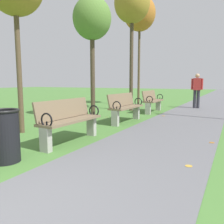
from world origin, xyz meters
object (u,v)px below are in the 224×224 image
at_px(park_bench_2, 69,120).
at_px(park_bench_4, 152,101).
at_px(pedestrian_walking, 197,89).
at_px(trash_bin, 5,136).
at_px(tree_3, 92,20).
at_px(park_bench_3, 125,107).
at_px(tree_4, 132,5).
at_px(tree_5, 140,14).

distance_m(park_bench_2, park_bench_4, 5.47).
height_order(pedestrian_walking, trash_bin, pedestrian_walking).
height_order(tree_3, pedestrian_walking, tree_3).
relative_size(park_bench_2, park_bench_3, 1.00).
height_order(tree_3, tree_4, tree_4).
bearing_deg(pedestrian_walking, trash_bin, -99.64).
xyz_separation_m(park_bench_2, park_bench_4, (0.00, 5.47, 0.00)).
height_order(park_bench_3, tree_3, tree_3).
distance_m(tree_4, pedestrian_walking, 4.81).
bearing_deg(tree_3, pedestrian_walking, 59.83).
height_order(tree_4, tree_5, tree_5).
bearing_deg(pedestrian_walking, park_bench_4, -121.55).
bearing_deg(park_bench_2, trash_bin, -95.91).
height_order(tree_3, tree_5, tree_5).
distance_m(tree_3, pedestrian_walking, 5.99).
xyz_separation_m(park_bench_2, pedestrian_walking, (1.41, 7.77, 0.44)).
bearing_deg(tree_3, tree_5, 92.58).
bearing_deg(park_bench_3, trash_bin, -92.01).
distance_m(park_bench_4, tree_5, 5.11).
bearing_deg(park_bench_4, trash_bin, -91.22).
xyz_separation_m(park_bench_3, park_bench_4, (-0.00, 2.70, 0.00)).
height_order(park_bench_2, trash_bin, park_bench_2).
bearing_deg(park_bench_2, park_bench_4, 90.00).
relative_size(park_bench_4, tree_5, 0.29).
distance_m(park_bench_3, trash_bin, 4.20).
bearing_deg(tree_4, park_bench_4, -5.19).
distance_m(park_bench_3, tree_5, 6.82).
bearing_deg(pedestrian_walking, park_bench_2, -100.31).
bearing_deg(tree_3, park_bench_3, -10.29).
distance_m(park_bench_3, park_bench_4, 2.70).
height_order(tree_5, pedestrian_walking, tree_5).
relative_size(park_bench_2, trash_bin, 1.91).
xyz_separation_m(tree_5, trash_bin, (1.42, -9.31, -4.28)).
bearing_deg(tree_5, park_bench_3, -72.95).
relative_size(tree_5, trash_bin, 6.71).
xyz_separation_m(tree_4, trash_bin, (0.85, -6.98, -4.02)).
distance_m(tree_4, trash_bin, 8.10).
relative_size(park_bench_4, trash_bin, 1.92).
distance_m(tree_4, tree_5, 2.41).
distance_m(park_bench_2, tree_4, 6.90).
relative_size(park_bench_4, tree_4, 0.30).
xyz_separation_m(park_bench_3, trash_bin, (-0.15, -4.19, -0.06)).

